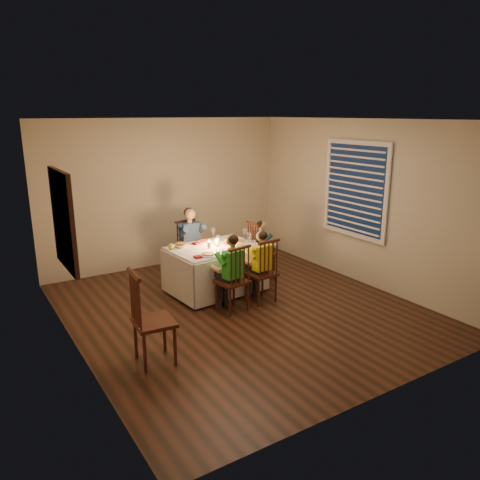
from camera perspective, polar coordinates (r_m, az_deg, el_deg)
ground at (r=6.69m, az=0.16°, el=-8.38°), size 5.00×5.00×0.00m
wall_left at (r=5.45m, az=-20.21°, el=-0.41°), size 0.02×5.00×2.60m
wall_right at (r=7.70m, az=14.48°, el=4.44°), size 0.02×5.00×2.60m
wall_back at (r=8.46m, az=-9.01°, el=5.67°), size 4.50×0.02×2.60m
ceiling at (r=6.13m, az=0.18°, el=14.48°), size 5.00×5.00×0.00m
dining_table at (r=7.18m, az=-3.06°, el=-2.42°), size 1.44×1.09×0.68m
chair_adult at (r=7.95m, az=-5.90°, el=-4.54°), size 0.42×0.40×0.97m
chair_near_left at (r=6.65m, az=-0.97°, el=-8.54°), size 0.45×0.44×0.97m
chair_near_right at (r=6.96m, az=2.51°, el=-7.43°), size 0.43×0.41×0.97m
chair_end at (r=7.91m, az=2.61°, el=-4.59°), size 0.41×0.43×0.97m
chair_extra at (r=5.48m, az=-10.20°, el=-14.32°), size 0.46×0.48×1.08m
adult at (r=7.95m, az=-5.90°, el=-4.54°), size 0.44×0.41×1.19m
child_green at (r=6.65m, az=-0.97°, el=-8.54°), size 0.42×0.39×1.10m
child_yellow at (r=6.96m, az=2.51°, el=-7.43°), size 0.38×0.35×1.07m
child_teal at (r=7.91m, az=2.61°, el=-4.59°), size 0.30×0.33×0.98m
setting_adult at (r=7.38m, az=-4.15°, el=-0.21°), size 0.28×0.28×0.02m
setting_green at (r=6.69m, az=-3.86°, el=-1.84°), size 0.28×0.28×0.02m
setting_yellow at (r=7.07m, az=0.23°, el=-0.86°), size 0.28×0.28×0.02m
setting_teal at (r=7.36m, az=-0.24°, el=-0.21°), size 0.28×0.28×0.02m
candle_left at (r=7.05m, az=-3.78°, el=-0.61°), size 0.06×0.06×0.10m
candle_right at (r=7.13m, az=-2.77°, el=-0.41°), size 0.06×0.06×0.10m
squash at (r=7.05m, az=-8.38°, el=-0.79°), size 0.09×0.09×0.09m
orange_fruit at (r=7.29m, az=-1.59°, el=-0.13°), size 0.08×0.08×0.08m
serving_bowl at (r=7.14m, az=-7.17°, el=-0.69°), size 0.26×0.26×0.05m
wall_mirror at (r=5.70m, az=-20.74°, el=2.27°), size 0.06×0.95×1.15m
window_blinds at (r=7.71m, az=13.81°, el=6.00°), size 0.07×1.34×1.54m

